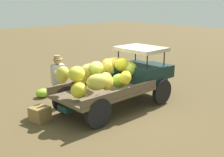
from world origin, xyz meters
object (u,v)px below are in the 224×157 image
Objects in this scene: truck at (120,77)px; wooden_crate at (40,114)px; farmer at (58,78)px; loose_banana_bunch at (43,93)px.

truck is 9.31× the size of wooden_crate.
farmer is 1.38m from wooden_crate.
loose_banana_bunch is at bearing 118.41° from truck.
loose_banana_bunch is (1.14, 1.86, -0.05)m from wooden_crate.
farmer is 3.56× the size of wooden_crate.
farmer is (-1.54, 1.22, 0.00)m from truck.
truck is 2.75m from wooden_crate.
truck is 1.96m from farmer.
farmer reaches higher than loose_banana_bunch.
truck reaches higher than farmer.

